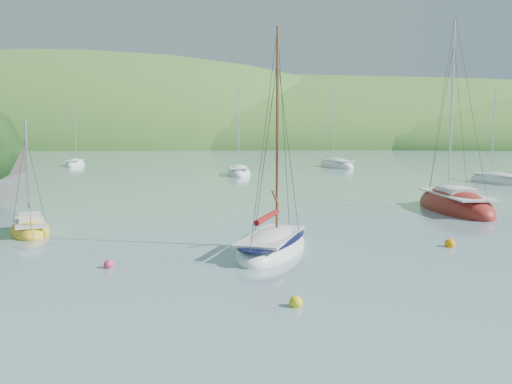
{
  "coord_description": "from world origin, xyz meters",
  "views": [
    {
      "loc": [
        1.03,
        -18.28,
        5.29
      ],
      "look_at": [
        1.12,
        8.0,
        2.32
      ],
      "focal_mm": 40.0,
      "sensor_mm": 36.0,
      "label": 1
    }
  ],
  "objects_px": {
    "sloop_red": "(455,207)",
    "distant_sloop_c": "(75,164)",
    "distant_sloop_a": "(239,173)",
    "distant_sloop_b": "(337,166)",
    "daysailer_white": "(272,246)",
    "distant_sloop_d": "(497,181)",
    "sailboat_yellow": "(30,230)"
  },
  "relations": [
    {
      "from": "daysailer_white",
      "to": "distant_sloop_c",
      "type": "relative_size",
      "value": 1.12
    },
    {
      "from": "sloop_red",
      "to": "sailboat_yellow",
      "type": "relative_size",
      "value": 2.18
    },
    {
      "from": "sloop_red",
      "to": "distant_sloop_c",
      "type": "relative_size",
      "value": 1.48
    },
    {
      "from": "sloop_red",
      "to": "distant_sloop_b",
      "type": "relative_size",
      "value": 1.16
    },
    {
      "from": "sloop_red",
      "to": "distant_sloop_c",
      "type": "distance_m",
      "value": 58.05
    },
    {
      "from": "daysailer_white",
      "to": "distant_sloop_c",
      "type": "height_order",
      "value": "daysailer_white"
    },
    {
      "from": "distant_sloop_a",
      "to": "distant_sloop_c",
      "type": "height_order",
      "value": "distant_sloop_a"
    },
    {
      "from": "sloop_red",
      "to": "distant_sloop_d",
      "type": "xyz_separation_m",
      "value": [
        10.52,
        18.33,
        -0.07
      ]
    },
    {
      "from": "distant_sloop_d",
      "to": "distant_sloop_a",
      "type": "bearing_deg",
      "value": 138.29
    },
    {
      "from": "daysailer_white",
      "to": "distant_sloop_a",
      "type": "relative_size",
      "value": 0.98
    },
    {
      "from": "sloop_red",
      "to": "sailboat_yellow",
      "type": "xyz_separation_m",
      "value": [
        -24.25,
        -7.79,
        -0.08
      ]
    },
    {
      "from": "sloop_red",
      "to": "distant_sloop_b",
      "type": "bearing_deg",
      "value": 88.62
    },
    {
      "from": "distant_sloop_a",
      "to": "distant_sloop_d",
      "type": "relative_size",
      "value": 1.09
    },
    {
      "from": "sailboat_yellow",
      "to": "distant_sloop_c",
      "type": "distance_m",
      "value": 53.42
    },
    {
      "from": "distant_sloop_b",
      "to": "distant_sloop_a",
      "type": "bearing_deg",
      "value": -153.29
    },
    {
      "from": "distant_sloop_c",
      "to": "daysailer_white",
      "type": "bearing_deg",
      "value": -71.07
    },
    {
      "from": "distant_sloop_a",
      "to": "distant_sloop_c",
      "type": "distance_m",
      "value": 28.37
    },
    {
      "from": "sloop_red",
      "to": "distant_sloop_a",
      "type": "xyz_separation_m",
      "value": [
        -14.63,
        27.85,
        -0.06
      ]
    },
    {
      "from": "distant_sloop_d",
      "to": "distant_sloop_c",
      "type": "bearing_deg",
      "value": 131.35
    },
    {
      "from": "distant_sloop_b",
      "to": "distant_sloop_d",
      "type": "distance_m",
      "value": 25.4
    },
    {
      "from": "sloop_red",
      "to": "distant_sloop_c",
      "type": "xyz_separation_m",
      "value": [
        -38.09,
        43.81,
        -0.08
      ]
    },
    {
      "from": "sailboat_yellow",
      "to": "distant_sloop_d",
      "type": "distance_m",
      "value": 43.48
    },
    {
      "from": "sloop_red",
      "to": "distant_sloop_a",
      "type": "bearing_deg",
      "value": 113.83
    },
    {
      "from": "daysailer_white",
      "to": "distant_sloop_b",
      "type": "bearing_deg",
      "value": 95.62
    },
    {
      "from": "sailboat_yellow",
      "to": "distant_sloop_b",
      "type": "distance_m",
      "value": 53.31
    },
    {
      "from": "sloop_red",
      "to": "sailboat_yellow",
      "type": "distance_m",
      "value": 25.47
    },
    {
      "from": "sloop_red",
      "to": "distant_sloop_a",
      "type": "relative_size",
      "value": 1.29
    },
    {
      "from": "sloop_red",
      "to": "distant_sloop_d",
      "type": "relative_size",
      "value": 1.41
    },
    {
      "from": "daysailer_white",
      "to": "sailboat_yellow",
      "type": "relative_size",
      "value": 1.65
    },
    {
      "from": "sailboat_yellow",
      "to": "distant_sloop_c",
      "type": "relative_size",
      "value": 0.68
    },
    {
      "from": "sailboat_yellow",
      "to": "distant_sloop_a",
      "type": "xyz_separation_m",
      "value": [
        9.61,
        35.64,
        0.02
      ]
    },
    {
      "from": "sloop_red",
      "to": "distant_sloop_d",
      "type": "distance_m",
      "value": 21.13
    }
  ]
}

